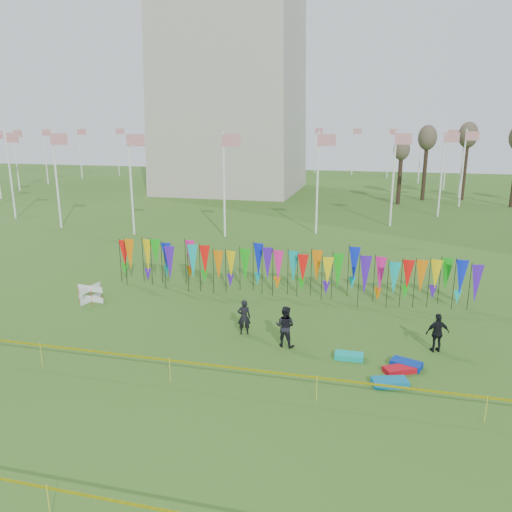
% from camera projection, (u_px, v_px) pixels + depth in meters
% --- Properties ---
extents(ground, '(160.00, 160.00, 0.00)m').
position_uv_depth(ground, '(231.00, 372.00, 17.64)').
color(ground, '#2E5517').
rests_on(ground, ground).
extents(flagpole_ring, '(57.40, 56.16, 8.00)m').
position_uv_depth(flagpole_ring, '(233.00, 159.00, 64.89)').
color(flagpole_ring, white).
rests_on(flagpole_ring, ground).
extents(banner_row, '(18.64, 0.64, 2.43)m').
position_uv_depth(banner_row, '(284.00, 266.00, 25.18)').
color(banner_row, black).
rests_on(banner_row, ground).
extents(caution_tape_near, '(26.00, 0.02, 0.90)m').
position_uv_depth(caution_tape_near, '(214.00, 367.00, 16.38)').
color(caution_tape_near, '#F6ED05').
rests_on(caution_tape_near, ground).
extents(caution_tape_far, '(26.00, 0.02, 0.90)m').
position_uv_depth(caution_tape_far, '(120.00, 503.00, 10.48)').
color(caution_tape_far, '#F6ED05').
rests_on(caution_tape_far, ground).
extents(box_kite, '(0.76, 0.76, 0.85)m').
position_uv_depth(box_kite, '(90.00, 294.00, 24.49)').
color(box_kite, red).
rests_on(box_kite, ground).
extents(person_left, '(0.64, 0.53, 1.51)m').
position_uv_depth(person_left, '(244.00, 317.00, 20.65)').
color(person_left, black).
rests_on(person_left, ground).
extents(person_mid, '(0.88, 0.63, 1.65)m').
position_uv_depth(person_mid, '(285.00, 326.00, 19.53)').
color(person_mid, black).
rests_on(person_mid, ground).
extents(person_right, '(1.02, 0.76, 1.54)m').
position_uv_depth(person_right, '(438.00, 333.00, 19.05)').
color(person_right, black).
rests_on(person_right, ground).
extents(kite_bag_turquoise, '(1.06, 0.53, 0.21)m').
position_uv_depth(kite_bag_turquoise, '(349.00, 356.00, 18.62)').
color(kite_bag_turquoise, '#0BB0A1').
rests_on(kite_bag_turquoise, ground).
extents(kite_bag_blue, '(1.20, 0.89, 0.22)m').
position_uv_depth(kite_bag_blue, '(406.00, 364.00, 17.98)').
color(kite_bag_blue, '#092F9C').
rests_on(kite_bag_blue, ground).
extents(kite_bag_red, '(1.23, 0.99, 0.21)m').
position_uv_depth(kite_bag_red, '(400.00, 370.00, 17.60)').
color(kite_bag_red, red).
rests_on(kite_bag_red, ground).
extents(kite_bag_teal, '(1.29, 0.88, 0.22)m').
position_uv_depth(kite_bag_teal, '(390.00, 382.00, 16.71)').
color(kite_bag_teal, '#0B72A0').
rests_on(kite_bag_teal, ground).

